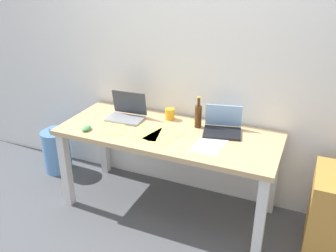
{
  "coord_description": "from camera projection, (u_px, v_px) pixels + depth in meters",
  "views": [
    {
      "loc": [
        1.04,
        -2.4,
        1.98
      ],
      "look_at": [
        0.0,
        0.0,
        0.79
      ],
      "focal_mm": 38.59,
      "sensor_mm": 36.0,
      "label": 1
    }
  ],
  "objects": [
    {
      "name": "ground_plane",
      "position": [
        168.0,
        206.0,
        3.2
      ],
      "size": [
        8.0,
        8.0,
        0.0
      ],
      "primitive_type": "plane",
      "color": "#515459"
    },
    {
      "name": "desk",
      "position": [
        168.0,
        142.0,
        2.93
      ],
      "size": [
        1.78,
        0.72,
        0.74
      ],
      "color": "tan",
      "rests_on": "ground"
    },
    {
      "name": "beer_bottle",
      "position": [
        198.0,
        116.0,
        2.93
      ],
      "size": [
        0.06,
        0.06,
        0.26
      ],
      "color": "#47280F",
      "rests_on": "desk"
    },
    {
      "name": "laptop_right",
      "position": [
        223.0,
        127.0,
        2.87
      ],
      "size": [
        0.34,
        0.3,
        0.2
      ],
      "color": "black",
      "rests_on": "desk"
    },
    {
      "name": "paper_yellow_folder",
      "position": [
        147.0,
        132.0,
        2.88
      ],
      "size": [
        0.27,
        0.33,
        0.0
      ],
      "primitive_type": "cube",
      "rotation": [
        0.0,
        0.0,
        0.22
      ],
      "color": "#F4E06B",
      "rests_on": "desk"
    },
    {
      "name": "paper_sheet_front_left",
      "position": [
        112.0,
        128.0,
        2.96
      ],
      "size": [
        0.32,
        0.36,
        0.0
      ],
      "primitive_type": "cube",
      "rotation": [
        0.0,
        0.0,
        0.47
      ],
      "color": "#F4E06B",
      "rests_on": "desk"
    },
    {
      "name": "water_cooler_jug",
      "position": [
        57.0,
        151.0,
        3.68
      ],
      "size": [
        0.28,
        0.28,
        0.49
      ],
      "color": "#598CC6",
      "rests_on": "ground"
    },
    {
      "name": "coffee_mug",
      "position": [
        170.0,
        114.0,
        3.1
      ],
      "size": [
        0.08,
        0.08,
        0.09
      ],
      "primitive_type": "cylinder",
      "color": "gold",
      "rests_on": "desk"
    },
    {
      "name": "computer_mouse",
      "position": [
        86.0,
        128.0,
        2.91
      ],
      "size": [
        0.06,
        0.1,
        0.03
      ],
      "primitive_type": "ellipsoid",
      "rotation": [
        0.0,
        0.0,
        -0.05
      ],
      "color": "#4C9E56",
      "rests_on": "desk"
    },
    {
      "name": "paper_sheet_front_right",
      "position": [
        210.0,
        145.0,
        2.68
      ],
      "size": [
        0.22,
        0.31,
        0.0
      ],
      "primitive_type": "cube",
      "rotation": [
        0.0,
        0.0,
        -0.05
      ],
      "color": "white",
      "rests_on": "desk"
    },
    {
      "name": "back_wall",
      "position": [
        188.0,
        51.0,
        3.01
      ],
      "size": [
        5.2,
        0.08,
        2.6
      ],
      "primitive_type": "cube",
      "color": "white",
      "rests_on": "ground"
    },
    {
      "name": "laptop_left",
      "position": [
        127.0,
        113.0,
        3.12
      ],
      "size": [
        0.32,
        0.24,
        0.23
      ],
      "color": "gray",
      "rests_on": "desk"
    },
    {
      "name": "paper_sheet_center",
      "position": [
        164.0,
        136.0,
        2.83
      ],
      "size": [
        0.28,
        0.34,
        0.0
      ],
      "primitive_type": "cube",
      "rotation": [
        0.0,
        0.0,
        -0.25
      ],
      "color": "#F4E06B",
      "rests_on": "desk"
    }
  ]
}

